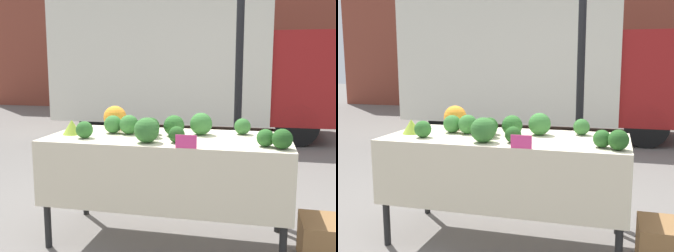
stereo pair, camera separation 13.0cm
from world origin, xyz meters
The scene contains 20 objects.
ground_plane centered at (0.00, 0.00, 0.00)m, with size 40.00×40.00×0.00m, color slate.
tent_pole centered at (0.48, 0.79, 1.20)m, with size 0.07×0.07×2.40m.
parked_truck centered at (-0.71, 4.74, 1.34)m, with size 5.06×2.05×2.50m.
market_table centered at (0.00, -0.06, 0.71)m, with size 1.81×0.78×0.82m.
orange_cauliflower centered at (-0.51, 0.25, 0.92)m, with size 0.19×0.19×0.19m.
romanesco_head centered at (-0.75, -0.08, 0.88)m, with size 0.14×0.14×0.11m.
broccoli_head_0 centered at (0.54, 0.21, 0.88)m, with size 0.13×0.13×0.13m.
broccoli_head_1 centered at (-0.09, -0.26, 0.91)m, with size 0.18×0.18×0.18m.
broccoli_head_2 centered at (0.11, -0.22, 0.88)m, with size 0.12×0.12×0.12m.
broccoli_head_3 centered at (0.81, -0.27, 0.89)m, with size 0.13×0.13×0.13m.
broccoli_head_4 centered at (-0.46, 0.05, 0.89)m, with size 0.14×0.14×0.14m.
broccoli_head_5 centered at (0.04, 0.04, 0.90)m, with size 0.16×0.16×0.16m.
broccoli_head_6 centered at (0.23, 0.12, 0.91)m, with size 0.17×0.17×0.17m.
broccoli_head_7 centered at (-0.58, -0.20, 0.88)m, with size 0.13×0.13×0.13m.
broccoli_head_8 centered at (-0.32, 0.03, 0.90)m, with size 0.15×0.15×0.15m.
broccoli_head_9 centered at (-0.12, -0.08, 0.89)m, with size 0.14×0.14×0.14m.
broccoli_head_10 centered at (0.71, -0.21, 0.88)m, with size 0.12×0.12×0.12m.
broccoli_head_11 centered at (-0.15, 0.06, 0.89)m, with size 0.13×0.13×0.13m.
price_sign centered at (0.21, -0.38, 0.86)m, with size 0.14×0.01×0.09m.
produce_crate centered at (1.19, -0.13, 0.16)m, with size 0.46×0.37×0.31m.
Camera 1 is at (0.65, -2.84, 1.36)m, focal length 42.00 mm.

